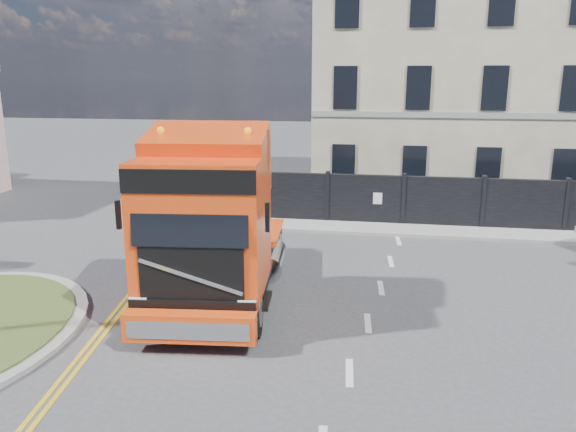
# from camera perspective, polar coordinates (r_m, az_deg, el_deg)

# --- Properties ---
(ground) EXTENTS (120.00, 120.00, 0.00)m
(ground) POSITION_cam_1_polar(r_m,az_deg,el_deg) (14.59, -3.66, -9.35)
(ground) COLOR #424244
(ground) RESTS_ON ground
(hoarding_fence) EXTENTS (18.80, 0.25, 2.00)m
(hoarding_fence) POSITION_cam_1_polar(r_m,az_deg,el_deg) (22.79, 18.04, 1.22)
(hoarding_fence) COLOR black
(hoarding_fence) RESTS_ON ground
(georgian_building) EXTENTS (12.30, 10.30, 12.80)m
(georgian_building) POSITION_cam_1_polar(r_m,az_deg,el_deg) (29.65, 15.65, 13.52)
(georgian_building) COLOR beige
(georgian_building) RESTS_ON ground
(pavement_far) EXTENTS (20.00, 1.60, 0.12)m
(pavement_far) POSITION_cam_1_polar(r_m,az_deg,el_deg) (22.06, 16.76, -1.61)
(pavement_far) COLOR gray
(pavement_far) RESTS_ON ground
(truck) EXTENTS (3.56, 7.81, 4.53)m
(truck) POSITION_cam_1_polar(r_m,az_deg,el_deg) (14.11, -7.79, -1.52)
(truck) COLOR black
(truck) RESTS_ON ground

